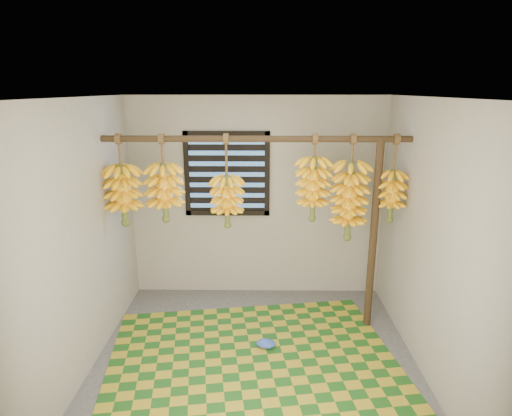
{
  "coord_description": "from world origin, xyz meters",
  "views": [
    {
      "loc": [
        0.05,
        -3.44,
        2.47
      ],
      "look_at": [
        0.0,
        0.55,
        1.35
      ],
      "focal_mm": 30.0,
      "sensor_mm": 36.0,
      "label": 1
    }
  ],
  "objects_px": {
    "woven_mat": "(253,363)",
    "plastic_bag": "(266,344)",
    "banana_bunch_a": "(123,195)",
    "banana_bunch_f": "(392,196)",
    "banana_bunch_e": "(349,201)",
    "banana_bunch_c": "(227,201)",
    "banana_bunch_b": "(165,193)",
    "banana_bunch_d": "(313,189)",
    "support_post": "(373,237)"
  },
  "relations": [
    {
      "from": "banana_bunch_c",
      "to": "banana_bunch_b",
      "type": "bearing_deg",
      "value": 180.0
    },
    {
      "from": "woven_mat",
      "to": "banana_bunch_a",
      "type": "height_order",
      "value": "banana_bunch_a"
    },
    {
      "from": "woven_mat",
      "to": "plastic_bag",
      "type": "xyz_separation_m",
      "value": [
        0.12,
        0.25,
        0.04
      ]
    },
    {
      "from": "banana_bunch_e",
      "to": "banana_bunch_f",
      "type": "height_order",
      "value": "same"
    },
    {
      "from": "banana_bunch_a",
      "to": "banana_bunch_c",
      "type": "distance_m",
      "value": 1.04
    },
    {
      "from": "woven_mat",
      "to": "banana_bunch_b",
      "type": "distance_m",
      "value": 1.86
    },
    {
      "from": "woven_mat",
      "to": "banana_bunch_e",
      "type": "relative_size",
      "value": 2.49
    },
    {
      "from": "support_post",
      "to": "banana_bunch_b",
      "type": "bearing_deg",
      "value": 180.0
    },
    {
      "from": "plastic_bag",
      "to": "banana_bunch_e",
      "type": "bearing_deg",
      "value": 28.74
    },
    {
      "from": "plastic_bag",
      "to": "banana_bunch_a",
      "type": "height_order",
      "value": "banana_bunch_a"
    },
    {
      "from": "woven_mat",
      "to": "banana_bunch_a",
      "type": "bearing_deg",
      "value": 151.66
    },
    {
      "from": "banana_bunch_a",
      "to": "banana_bunch_e",
      "type": "distance_m",
      "value": 2.27
    },
    {
      "from": "banana_bunch_b",
      "to": "woven_mat",
      "type": "bearing_deg",
      "value": -38.35
    },
    {
      "from": "banana_bunch_e",
      "to": "banana_bunch_f",
      "type": "xyz_separation_m",
      "value": [
        0.42,
        0.0,
        0.05
      ]
    },
    {
      "from": "support_post",
      "to": "banana_bunch_b",
      "type": "distance_m",
      "value": 2.17
    },
    {
      "from": "banana_bunch_b",
      "to": "banana_bunch_e",
      "type": "relative_size",
      "value": 0.82
    },
    {
      "from": "woven_mat",
      "to": "banana_bunch_f",
      "type": "xyz_separation_m",
      "value": [
        1.37,
        0.71,
        1.43
      ]
    },
    {
      "from": "support_post",
      "to": "banana_bunch_b",
      "type": "relative_size",
      "value": 2.27
    },
    {
      "from": "banana_bunch_b",
      "to": "banana_bunch_f",
      "type": "distance_m",
      "value": 2.27
    },
    {
      "from": "banana_bunch_c",
      "to": "banana_bunch_a",
      "type": "bearing_deg",
      "value": -180.0
    },
    {
      "from": "banana_bunch_e",
      "to": "banana_bunch_c",
      "type": "bearing_deg",
      "value": 180.0
    },
    {
      "from": "support_post",
      "to": "banana_bunch_b",
      "type": "height_order",
      "value": "banana_bunch_b"
    },
    {
      "from": "banana_bunch_a",
      "to": "banana_bunch_f",
      "type": "xyz_separation_m",
      "value": [
        2.68,
        0.0,
        0.0
      ]
    },
    {
      "from": "banana_bunch_a",
      "to": "banana_bunch_d",
      "type": "distance_m",
      "value": 1.9
    },
    {
      "from": "support_post",
      "to": "banana_bunch_d",
      "type": "relative_size",
      "value": 2.31
    },
    {
      "from": "banana_bunch_c",
      "to": "banana_bunch_d",
      "type": "relative_size",
      "value": 1.09
    },
    {
      "from": "banana_bunch_d",
      "to": "banana_bunch_f",
      "type": "distance_m",
      "value": 0.79
    },
    {
      "from": "banana_bunch_c",
      "to": "banana_bunch_e",
      "type": "relative_size",
      "value": 0.88
    },
    {
      "from": "plastic_bag",
      "to": "banana_bunch_b",
      "type": "height_order",
      "value": "banana_bunch_b"
    },
    {
      "from": "banana_bunch_a",
      "to": "banana_bunch_d",
      "type": "xyz_separation_m",
      "value": [
        1.9,
        0.0,
        0.07
      ]
    },
    {
      "from": "banana_bunch_a",
      "to": "banana_bunch_f",
      "type": "distance_m",
      "value": 2.68
    },
    {
      "from": "banana_bunch_a",
      "to": "banana_bunch_c",
      "type": "height_order",
      "value": "same"
    },
    {
      "from": "woven_mat",
      "to": "banana_bunch_c",
      "type": "distance_m",
      "value": 1.57
    },
    {
      "from": "woven_mat",
      "to": "banana_bunch_d",
      "type": "height_order",
      "value": "banana_bunch_d"
    },
    {
      "from": "banana_bunch_e",
      "to": "banana_bunch_f",
      "type": "relative_size",
      "value": 1.22
    },
    {
      "from": "support_post",
      "to": "banana_bunch_a",
      "type": "distance_m",
      "value": 2.57
    },
    {
      "from": "banana_bunch_e",
      "to": "plastic_bag",
      "type": "bearing_deg",
      "value": -151.26
    },
    {
      "from": "support_post",
      "to": "banana_bunch_c",
      "type": "height_order",
      "value": "banana_bunch_c"
    },
    {
      "from": "woven_mat",
      "to": "banana_bunch_c",
      "type": "xyz_separation_m",
      "value": [
        -0.27,
        0.71,
        1.37
      ]
    },
    {
      "from": "plastic_bag",
      "to": "banana_bunch_f",
      "type": "bearing_deg",
      "value": 20.04
    },
    {
      "from": "banana_bunch_a",
      "to": "banana_bunch_f",
      "type": "relative_size",
      "value": 1.05
    },
    {
      "from": "banana_bunch_b",
      "to": "banana_bunch_c",
      "type": "height_order",
      "value": "same"
    },
    {
      "from": "support_post",
      "to": "banana_bunch_d",
      "type": "distance_m",
      "value": 0.81
    },
    {
      "from": "support_post",
      "to": "plastic_bag",
      "type": "xyz_separation_m",
      "value": [
        -1.1,
        -0.46,
        -0.95
      ]
    },
    {
      "from": "woven_mat",
      "to": "banana_bunch_d",
      "type": "distance_m",
      "value": 1.76
    },
    {
      "from": "plastic_bag",
      "to": "banana_bunch_f",
      "type": "height_order",
      "value": "banana_bunch_f"
    },
    {
      "from": "woven_mat",
      "to": "banana_bunch_f",
      "type": "relative_size",
      "value": 3.04
    },
    {
      "from": "woven_mat",
      "to": "banana_bunch_c",
      "type": "bearing_deg",
      "value": 111.1
    },
    {
      "from": "banana_bunch_d",
      "to": "banana_bunch_e",
      "type": "height_order",
      "value": "same"
    },
    {
      "from": "woven_mat",
      "to": "banana_bunch_b",
      "type": "height_order",
      "value": "banana_bunch_b"
    }
  ]
}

